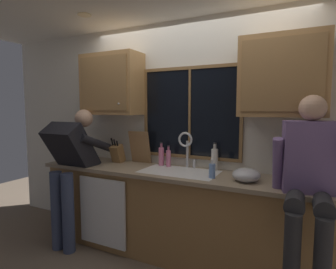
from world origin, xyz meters
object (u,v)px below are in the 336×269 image
(person_sitting_on_counter, at_px, (310,172))
(soap_dispenser, at_px, (212,171))
(bottle_amber_small, at_px, (215,159))
(bottle_tall_clear, at_px, (168,158))
(knife_block, at_px, (118,153))
(mixing_bowl, at_px, (246,175))
(cutting_board, at_px, (140,147))
(bottle_green_glass, at_px, (161,156))
(person_standing, at_px, (71,163))

(person_sitting_on_counter, bearing_deg, soap_dispenser, 168.22)
(bottle_amber_small, bearing_deg, bottle_tall_clear, -174.10)
(knife_block, relative_size, mixing_bowl, 1.29)
(cutting_board, xyz_separation_m, mixing_bowl, (1.31, -0.28, -0.13))
(bottle_amber_small, bearing_deg, bottle_green_glass, -176.67)
(knife_block, xyz_separation_m, bottle_green_glass, (0.56, 0.07, 0.00))
(cutting_board, relative_size, bottle_green_glass, 1.45)
(person_standing, distance_m, person_sitting_on_counter, 2.40)
(bottle_green_glass, height_order, bottle_amber_small, bottle_amber_small)
(knife_block, xyz_separation_m, mixing_bowl, (1.57, -0.19, -0.05))
(mixing_bowl, relative_size, bottle_amber_small, 0.84)
(person_sitting_on_counter, distance_m, bottle_amber_small, 1.02)
(soap_dispenser, distance_m, bottle_amber_small, 0.34)
(person_standing, xyz_separation_m, bottle_tall_clear, (0.99, 0.49, 0.06))
(bottle_green_glass, bearing_deg, bottle_amber_small, 3.33)
(knife_block, bearing_deg, soap_dispenser, -9.75)
(person_standing, relative_size, cutting_board, 4.00)
(person_standing, xyz_separation_m, bottle_amber_small, (1.51, 0.54, 0.08))
(knife_block, distance_m, bottle_tall_clear, 0.67)
(knife_block, bearing_deg, person_sitting_on_counter, -10.55)
(bottle_tall_clear, relative_size, bottle_amber_small, 0.82)
(mixing_bowl, xyz_separation_m, bottle_green_glass, (-1.01, 0.26, 0.06))
(bottle_green_glass, height_order, bottle_tall_clear, bottle_green_glass)
(person_sitting_on_counter, relative_size, knife_block, 3.92)
(cutting_board, height_order, mixing_bowl, cutting_board)
(cutting_board, distance_m, soap_dispenser, 1.05)
(person_sitting_on_counter, relative_size, soap_dispenser, 6.67)
(mixing_bowl, distance_m, bottle_tall_clear, 0.94)
(soap_dispenser, bearing_deg, bottle_green_glass, 157.34)
(person_sitting_on_counter, height_order, bottle_amber_small, person_sitting_on_counter)
(person_standing, relative_size, mixing_bowl, 6.25)
(person_standing, bearing_deg, cutting_board, 41.66)
(bottle_tall_clear, bearing_deg, mixing_bowl, -15.03)
(cutting_board, height_order, bottle_tall_clear, cutting_board)
(mixing_bowl, bearing_deg, knife_block, 173.23)
(person_standing, height_order, soap_dispenser, person_standing)
(person_standing, distance_m, bottle_green_glass, 1.03)
(bottle_amber_small, bearing_deg, person_sitting_on_counter, -29.20)
(person_sitting_on_counter, bearing_deg, bottle_green_glass, 163.03)
(knife_block, xyz_separation_m, bottle_tall_clear, (0.66, 0.06, -0.01))
(knife_block, distance_m, cutting_board, 0.29)
(person_standing, xyz_separation_m, bottle_green_glass, (0.89, 0.50, 0.07))
(cutting_board, bearing_deg, person_sitting_on_counter, -14.86)
(person_sitting_on_counter, distance_m, cutting_board, 1.87)
(person_sitting_on_counter, height_order, knife_block, person_sitting_on_counter)
(knife_block, bearing_deg, person_standing, -127.35)
(mixing_bowl, xyz_separation_m, bottle_amber_small, (-0.39, 0.30, 0.07))
(knife_block, height_order, bottle_green_glass, knife_block)
(person_standing, distance_m, mixing_bowl, 1.91)
(person_standing, xyz_separation_m, mixing_bowl, (1.90, 0.24, 0.01))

